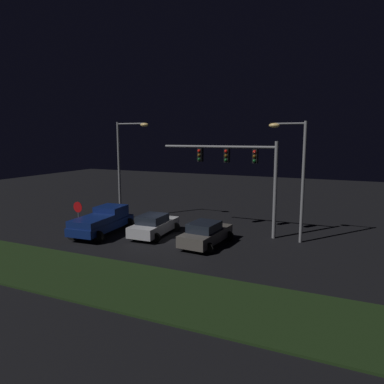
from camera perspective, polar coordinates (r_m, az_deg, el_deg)
The scene contains 9 objects.
ground_plane at distance 24.87m, azimuth -4.06°, elevation -7.11°, with size 80.00×80.00×0.00m, color black.
grass_median at distance 18.65m, azimuth -15.96°, elevation -12.77°, with size 27.15×4.80×0.10m, color black.
pickup_truck at distance 26.20m, azimuth -13.89°, elevation -4.27°, with size 3.13×5.53×1.80m.
car_sedan at distance 22.83m, azimuth 2.17°, elevation -6.61°, with size 2.70×4.52×1.51m.
car_sedan_far at distance 25.07m, azimuth -6.07°, elevation -5.26°, with size 2.57×4.45×1.51m.
traffic_signal_gantry at distance 24.85m, azimuth 7.61°, elevation 4.32°, with size 8.32×0.56×6.50m.
street_lamp_left at distance 29.80m, azimuth -10.56°, elevation 5.28°, with size 2.97×0.44×7.96m.
street_lamp_right at distance 23.80m, azimuth 16.15°, elevation 3.86°, with size 2.38×0.44×7.76m.
stop_sign at distance 26.82m, azimuth -17.61°, elevation -2.90°, with size 0.76×0.08×2.23m.
Camera 1 is at (11.42, -21.02, 6.79)m, focal length 33.65 mm.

